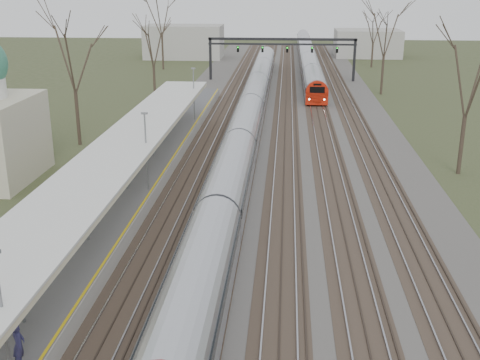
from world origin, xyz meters
name	(u,v)px	position (x,y,z in m)	size (l,w,h in m)	color
track_bed	(278,129)	(0.26, 55.00, 0.06)	(24.00, 160.00, 0.22)	#474442
platform	(141,179)	(-9.05, 37.50, 0.50)	(3.50, 69.00, 1.00)	#9E9B93
canopy	(121,150)	(-9.05, 32.99, 3.93)	(4.10, 50.00, 3.11)	slate
signal_gantry	(282,46)	(0.29, 84.99, 4.91)	(21.00, 0.59, 6.08)	black
tree_west_far	(72,53)	(-17.00, 48.00, 8.02)	(5.50, 5.50, 11.33)	#2D231C
tree_east_far	(470,77)	(14.00, 42.00, 7.29)	(5.00, 5.00, 10.30)	#2D231C
train_near	(251,109)	(-2.50, 57.47, 1.48)	(2.62, 90.21, 3.05)	#B3B5BE
train_far	(307,56)	(4.50, 103.49, 1.48)	(2.62, 75.21, 3.05)	#B3B5BE
passenger	(19,345)	(-7.99, 15.29, 1.84)	(0.61, 0.40, 1.68)	navy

